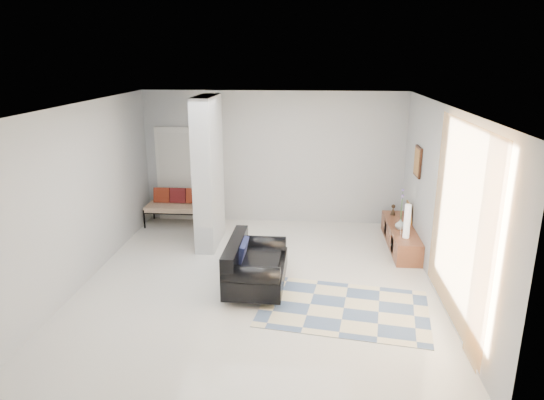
{
  "coord_description": "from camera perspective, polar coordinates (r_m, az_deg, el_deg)",
  "views": [
    {
      "loc": [
        0.79,
        -7.04,
        3.49
      ],
      "look_at": [
        0.17,
        0.6,
        1.19
      ],
      "focal_mm": 32.0,
      "sensor_mm": 36.0,
      "label": 1
    }
  ],
  "objects": [
    {
      "name": "wall_front",
      "position": [
        4.62,
        -5.81,
        -10.35
      ],
      "size": [
        6.0,
        0.0,
        6.0
      ],
      "primitive_type": "plane",
      "rotation": [
        -1.57,
        0.0,
        0.0
      ],
      "color": "#B4B6B8",
      "rests_on": "ground"
    },
    {
      "name": "cylinder_lamp",
      "position": [
        8.81,
        15.61,
        -2.42
      ],
      "size": [
        0.11,
        0.11,
        0.61
      ],
      "primitive_type": "cylinder",
      "color": "white",
      "rests_on": "media_console"
    },
    {
      "name": "daybed",
      "position": [
        10.51,
        -10.57,
        -0.57
      ],
      "size": [
        1.54,
        0.66,
        0.77
      ],
      "rotation": [
        0.0,
        0.0,
        -0.01
      ],
      "color": "black",
      "rests_on": "floor"
    },
    {
      "name": "wall_right",
      "position": [
        7.6,
        19.39,
        -0.26
      ],
      "size": [
        0.0,
        6.0,
        6.0
      ],
      "primitive_type": "plane",
      "rotation": [
        1.57,
        0.0,
        -1.57
      ],
      "color": "#B4B6B8",
      "rests_on": "ground"
    },
    {
      "name": "wall_left",
      "position": [
        8.15,
        -21.27,
        0.66
      ],
      "size": [
        0.0,
        6.0,
        6.0
      ],
      "primitive_type": "plane",
      "rotation": [
        1.57,
        0.0,
        1.57
      ],
      "color": "#B4B6B8",
      "rests_on": "ground"
    },
    {
      "name": "loveseat",
      "position": [
        7.58,
        -2.28,
        -7.73
      ],
      "size": [
        0.89,
        1.5,
        0.76
      ],
      "rotation": [
        0.0,
        0.0,
        -0.02
      ],
      "color": "silver",
      "rests_on": "floor"
    },
    {
      "name": "media_console",
      "position": [
        9.5,
        14.88,
        -4.15
      ],
      "size": [
        0.45,
        1.97,
        0.8
      ],
      "color": "brown",
      "rests_on": "floor"
    },
    {
      "name": "curtain",
      "position": [
        6.51,
        21.19,
        -2.77
      ],
      "size": [
        0.0,
        2.55,
        2.55
      ],
      "primitive_type": "plane",
      "rotation": [
        1.57,
        0.0,
        1.57
      ],
      "color": "#FFA743",
      "rests_on": "wall_right"
    },
    {
      "name": "hallway_door",
      "position": [
        10.7,
        -11.17,
        3.01
      ],
      "size": [
        0.85,
        0.06,
        2.04
      ],
      "primitive_type": "cube",
      "color": "silver",
      "rests_on": "floor"
    },
    {
      "name": "floor",
      "position": [
        7.9,
        -1.6,
        -9.56
      ],
      "size": [
        6.0,
        6.0,
        0.0
      ],
      "primitive_type": "plane",
      "color": "silver",
      "rests_on": "ground"
    },
    {
      "name": "area_rug",
      "position": [
        7.2,
        8.45,
        -12.48
      ],
      "size": [
        2.57,
        1.91,
        0.01
      ],
      "primitive_type": "cube",
      "rotation": [
        0.0,
        0.0,
        -0.15
      ],
      "color": "beige",
      "rests_on": "floor"
    },
    {
      "name": "bronze_figurine",
      "position": [
        10.04,
        14.06,
        -1.12
      ],
      "size": [
        0.12,
        0.12,
        0.22
      ],
      "primitive_type": null,
      "rotation": [
        0.0,
        0.0,
        0.14
      ],
      "color": "#302115",
      "rests_on": "media_console"
    },
    {
      "name": "partition_column",
      "position": [
        9.09,
        -7.5,
        3.24
      ],
      "size": [
        0.35,
        1.2,
        2.8
      ],
      "primitive_type": "cube",
      "color": "#B0B4B8",
      "rests_on": "floor"
    },
    {
      "name": "ceiling",
      "position": [
        7.12,
        -1.78,
        11.1
      ],
      "size": [
        6.0,
        6.0,
        0.0
      ],
      "primitive_type": "plane",
      "rotation": [
        3.14,
        0.0,
        0.0
      ],
      "color": "white",
      "rests_on": "wall_back"
    },
    {
      "name": "wall_art",
      "position": [
        9.14,
        16.79,
        4.35
      ],
      "size": [
        0.04,
        0.45,
        0.55
      ],
      "primitive_type": "cube",
      "color": "#3C1D10",
      "rests_on": "wall_right"
    },
    {
      "name": "vase",
      "position": [
        9.26,
        14.86,
        -2.76
      ],
      "size": [
        0.21,
        0.21,
        0.2
      ],
      "primitive_type": "imported",
      "rotation": [
        0.0,
        0.0,
        -0.11
      ],
      "color": "silver",
      "rests_on": "media_console"
    },
    {
      "name": "wall_back",
      "position": [
        10.29,
        0.15,
        4.96
      ],
      "size": [
        6.0,
        0.0,
        6.0
      ],
      "primitive_type": "plane",
      "rotation": [
        1.57,
        0.0,
        0.0
      ],
      "color": "#B4B6B8",
      "rests_on": "ground"
    }
  ]
}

